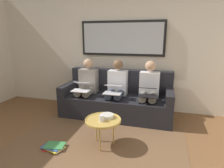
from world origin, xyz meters
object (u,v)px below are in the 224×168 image
Objects in this scene: laptop_silver at (113,89)px; magazine_stack at (54,147)px; person_left at (149,89)px; cup at (101,118)px; person_middle at (117,87)px; framed_mirror at (122,38)px; coffee_table at (103,120)px; person_right at (87,85)px; couch at (117,100)px; laptop_white at (82,86)px; bowl at (107,116)px; laptop_black at (148,92)px.

laptop_silver is 1.02× the size of magazine_stack.
person_left reaches higher than magazine_stack.
cup is 1.22m from person_middle.
magazine_stack is at bearing 67.76° from person_middle.
framed_mirror reaches higher than laptop_silver.
laptop_silver reaches higher than cup.
person_left is (-0.56, -1.15, 0.20)m from coffee_table.
coffee_table is 1.37m from person_right.
coffee_table is at bearing 93.98° from couch.
framed_mirror is 4.80× the size of laptop_white.
bowl is (-0.04, -0.14, -0.02)m from cup.
framed_mirror reaches higher than bowl.
laptop_silver is at bearing -84.64° from coffee_table.
person_middle is at bearing -90.00° from laptop_silver.
coffee_table is (-0.08, 1.61, -1.14)m from framed_mirror.
laptop_black is 0.64m from laptop_silver.
person_middle reaches higher than coffee_table.
person_middle is (0.08, -1.15, 0.20)m from coffee_table.
laptop_black is (-0.56, -0.90, 0.22)m from coffee_table.
person_right is (0.72, -1.21, 0.14)m from cup.
coffee_table is at bearing 93.02° from framed_mirror.
coffee_table is 2.67× the size of bowl.
coffee_table is (-0.08, 1.22, 0.09)m from couch.
laptop_silver is 0.94× the size of laptop_white.
person_right is at bearing -59.26° from cup.
person_right is 3.29× the size of magazine_stack.
coffee_table is 0.46× the size of person_left.
cup is 1.13m from laptop_black.
couch is 0.77m from laptop_white.
person_middle reaches higher than bowl.
laptop_white is (0.64, 0.30, 0.32)m from couch.
person_middle is 3.04× the size of laptop_white.
person_left reaches higher than laptop_white.
laptop_black is at bearing 179.98° from laptop_silver.
person_middle reaches higher than cup.
cup is 1.23m from laptop_white.
coffee_table is 0.93m from laptop_silver.
person_right reaches higher than laptop_silver.
person_left is at bearing -130.59° from magazine_stack.
framed_mirror is at bearing -132.91° from laptop_white.
person_right is at bearing -87.75° from magazine_stack.
couch is 1.30m from framed_mirror.
laptop_silver reaches higher than magazine_stack.
laptop_silver reaches higher than coffee_table.
magazine_stack is at bearing 63.73° from laptop_silver.
laptop_silver is 0.69m from person_right.
cup is at bearing 86.01° from coffee_table.
cup is 0.82m from magazine_stack.
laptop_black is 1.80m from magazine_stack.
magazine_stack is (0.66, 0.22, -0.44)m from cup.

